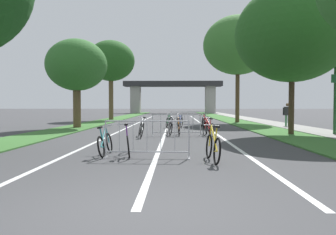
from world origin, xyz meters
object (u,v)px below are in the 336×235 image
object	(u,v)px
tree_right_pine_near	(238,45)
bicycle_red_0	(207,127)
bicycle_black_4	(170,128)
bicycle_red_10	(208,129)
pedestrian_waiting	(287,113)
tree_right_oak_near	(292,34)
bicycle_yellow_3	(213,147)
bicycle_white_9	(141,129)
bicycle_blue_2	(180,122)
bicycle_purple_7	(128,143)
bicycle_silver_6	(203,122)
tree_left_maple_mid	(77,65)
bicycle_teal_5	(105,143)
bicycle_orange_8	(179,128)
lamppost_with_sign	(336,71)
crowd_barrier_second	(177,125)
tree_left_pine_far	(111,61)
bicycle_green_1	(168,122)
crowd_barrier_third	(188,119)

from	to	relation	value
tree_right_pine_near	bicycle_red_0	xyz separation A→B (m)	(-3.70, -11.84, -6.18)
bicycle_black_4	bicycle_red_10	distance (m)	2.03
tree_right_pine_near	pedestrian_waiting	bearing A→B (deg)	-68.86
tree_right_oak_near	bicycle_yellow_3	bearing A→B (deg)	-121.10
bicycle_white_9	bicycle_red_10	size ratio (longest dim) A/B	1.01
bicycle_red_0	bicycle_blue_2	world-z (taller)	bicycle_red_0
bicycle_black_4	bicycle_red_10	size ratio (longest dim) A/B	0.92
tree_right_pine_near	bicycle_yellow_3	size ratio (longest dim) A/B	5.45
bicycle_purple_7	bicycle_blue_2	bearing A→B (deg)	73.20
tree_right_oak_near	bicycle_red_0	world-z (taller)	tree_right_oak_near
bicycle_silver_6	bicycle_red_0	bearing A→B (deg)	-93.59
bicycle_red_0	pedestrian_waiting	xyz separation A→B (m)	(5.97, 5.99, 0.61)
tree_left_maple_mid	bicycle_black_4	distance (m)	8.65
tree_right_pine_near	bicycle_silver_6	bearing A→B (deg)	-118.74
bicycle_red_0	bicycle_teal_5	size ratio (longest dim) A/B	1.06
tree_right_oak_near	bicycle_orange_8	world-z (taller)	tree_right_oak_near
tree_right_oak_near	bicycle_red_10	world-z (taller)	tree_right_oak_near
lamppost_with_sign	bicycle_purple_7	size ratio (longest dim) A/B	3.11
crowd_barrier_second	tree_left_pine_far	bearing A→B (deg)	110.74
bicycle_green_1	bicycle_yellow_3	xyz separation A→B (m)	(1.47, -13.47, 0.00)
bicycle_orange_8	bicycle_red_0	bearing A→B (deg)	10.67
bicycle_green_1	bicycle_yellow_3	distance (m)	13.55
lamppost_with_sign	bicycle_white_9	world-z (taller)	lamppost_with_sign
bicycle_teal_5	bicycle_orange_8	size ratio (longest dim) A/B	0.96
bicycle_green_1	bicycle_black_4	bearing A→B (deg)	-80.81
bicycle_red_0	bicycle_blue_2	bearing A→B (deg)	98.23
bicycle_silver_6	bicycle_purple_7	bearing A→B (deg)	-105.60
bicycle_teal_5	crowd_barrier_second	bearing A→B (deg)	72.22
crowd_barrier_third	bicycle_white_9	size ratio (longest dim) A/B	1.37
bicycle_teal_5	bicycle_silver_6	bearing A→B (deg)	73.54
crowd_barrier_third	lamppost_with_sign	bearing A→B (deg)	-42.95
crowd_barrier_second	bicycle_black_4	size ratio (longest dim) A/B	1.51
tree_right_oak_near	crowd_barrier_third	xyz separation A→B (m)	(-4.91, 5.94, -4.47)
bicycle_black_4	bicycle_teal_5	bearing A→B (deg)	65.66
bicycle_blue_2	bicycle_purple_7	xyz separation A→B (m)	(-1.70, -12.42, -0.02)
bicycle_black_4	bicycle_blue_2	bearing A→B (deg)	-105.63
tree_right_pine_near	bicycle_red_10	world-z (taller)	tree_right_pine_near
tree_left_pine_far	bicycle_green_1	bearing A→B (deg)	-61.43
tree_right_oak_near	bicycle_red_0	xyz separation A→B (m)	(-4.18, -0.16, -4.61)
bicycle_yellow_3	tree_left_pine_far	bearing A→B (deg)	101.49
tree_right_pine_near	bicycle_white_9	size ratio (longest dim) A/B	5.22
bicycle_silver_6	bicycle_red_10	distance (m)	6.52
tree_left_maple_mid	crowd_barrier_second	bearing A→B (deg)	-40.09
bicycle_orange_8	pedestrian_waiting	world-z (taller)	pedestrian_waiting
lamppost_with_sign	bicycle_teal_5	xyz separation A→B (m)	(-9.75, -6.50, -2.79)
tree_left_pine_far	bicycle_teal_5	world-z (taller)	tree_left_pine_far
bicycle_white_9	pedestrian_waiting	bearing A→B (deg)	27.15
tree_right_pine_near	bicycle_yellow_3	distance (m)	21.00
bicycle_red_0	bicycle_yellow_3	size ratio (longest dim) A/B	1.05
bicycle_orange_8	bicycle_blue_2	bearing A→B (deg)	90.69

